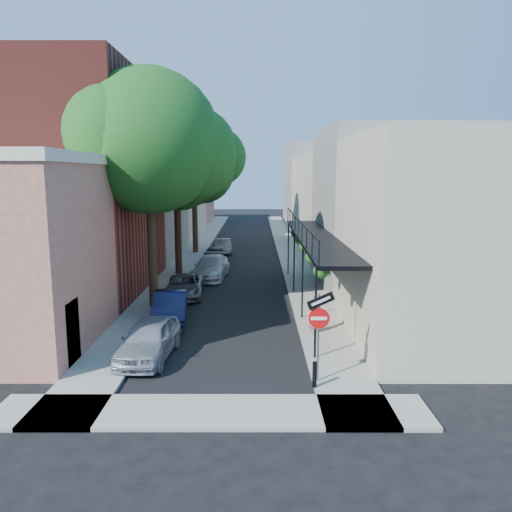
{
  "coord_description": "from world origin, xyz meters",
  "views": [
    {
      "loc": [
        1.23,
        -13.81,
        6.52
      ],
      "look_at": [
        1.22,
        8.76,
        2.8
      ],
      "focal_mm": 35.0,
      "sensor_mm": 36.0,
      "label": 1
    }
  ],
  "objects_px": {
    "sign_post": "(319,322)",
    "parked_car_a": "(149,339)",
    "oak_far": "(200,152)",
    "parked_car_f": "(223,246)",
    "oak_mid": "(183,165)",
    "parked_car_d": "(211,267)",
    "pedestrian": "(313,314)",
    "parked_car_c": "(185,286)",
    "parked_car_e": "(214,255)",
    "bollard": "(315,374)",
    "oak_near": "(159,145)",
    "parked_car_b": "(170,307)"
  },
  "relations": [
    {
      "from": "sign_post",
      "to": "bollard",
      "type": "xyz_separation_m",
      "value": [
        -0.16,
        -0.47,
        -1.52
      ]
    },
    {
      "from": "parked_car_b",
      "to": "bollard",
      "type": "bearing_deg",
      "value": -57.9
    },
    {
      "from": "oak_near",
      "to": "pedestrian",
      "type": "height_order",
      "value": "oak_near"
    },
    {
      "from": "bollard",
      "to": "oak_far",
      "type": "bearing_deg",
      "value": 103.35
    },
    {
      "from": "parked_car_b",
      "to": "parked_car_d",
      "type": "xyz_separation_m",
      "value": [
        0.97,
        9.45,
        0.03
      ]
    },
    {
      "from": "parked_car_d",
      "to": "parked_car_f",
      "type": "bearing_deg",
      "value": 94.35
    },
    {
      "from": "parked_car_d",
      "to": "parked_car_f",
      "type": "relative_size",
      "value": 1.38
    },
    {
      "from": "parked_car_a",
      "to": "parked_car_b",
      "type": "bearing_deg",
      "value": 94.3
    },
    {
      "from": "oak_far",
      "to": "parked_car_e",
      "type": "relative_size",
      "value": 3.45
    },
    {
      "from": "oak_far",
      "to": "pedestrian",
      "type": "relative_size",
      "value": 7.63
    },
    {
      "from": "oak_near",
      "to": "parked_car_d",
      "type": "distance_m",
      "value": 10.05
    },
    {
      "from": "bollard",
      "to": "parked_car_e",
      "type": "bearing_deg",
      "value": 102.53
    },
    {
      "from": "parked_car_a",
      "to": "parked_car_d",
      "type": "distance_m",
      "value": 13.89
    },
    {
      "from": "sign_post",
      "to": "parked_car_d",
      "type": "relative_size",
      "value": 0.62
    },
    {
      "from": "parked_car_b",
      "to": "parked_car_e",
      "type": "xyz_separation_m",
      "value": [
        0.66,
        15.11,
        -0.09
      ]
    },
    {
      "from": "oak_mid",
      "to": "parked_car_c",
      "type": "height_order",
      "value": "oak_mid"
    },
    {
      "from": "parked_car_a",
      "to": "pedestrian",
      "type": "relative_size",
      "value": 2.63
    },
    {
      "from": "parked_car_f",
      "to": "parked_car_c",
      "type": "bearing_deg",
      "value": -101.16
    },
    {
      "from": "sign_post",
      "to": "parked_car_d",
      "type": "bearing_deg",
      "value": 106.56
    },
    {
      "from": "parked_car_f",
      "to": "oak_far",
      "type": "bearing_deg",
      "value": 176.85
    },
    {
      "from": "oak_near",
      "to": "parked_car_f",
      "type": "relative_size",
      "value": 3.25
    },
    {
      "from": "oak_mid",
      "to": "parked_car_d",
      "type": "distance_m",
      "value": 6.7
    },
    {
      "from": "oak_far",
      "to": "pedestrian",
      "type": "xyz_separation_m",
      "value": [
        6.89,
        -21.52,
        -7.36
      ]
    },
    {
      "from": "oak_far",
      "to": "parked_car_f",
      "type": "relative_size",
      "value": 3.39
    },
    {
      "from": "oak_mid",
      "to": "parked_car_a",
      "type": "bearing_deg",
      "value": -86.88
    },
    {
      "from": "oak_mid",
      "to": "parked_car_c",
      "type": "xyz_separation_m",
      "value": [
        0.82,
        -5.95,
        -6.48
      ]
    },
    {
      "from": "sign_post",
      "to": "parked_car_c",
      "type": "height_order",
      "value": "sign_post"
    },
    {
      "from": "sign_post",
      "to": "parked_car_f",
      "type": "xyz_separation_m",
      "value": [
        -4.67,
        26.42,
        -1.46
      ]
    },
    {
      "from": "oak_far",
      "to": "parked_car_d",
      "type": "relative_size",
      "value": 2.45
    },
    {
      "from": "parked_car_b",
      "to": "sign_post",
      "type": "bearing_deg",
      "value": -55.19
    },
    {
      "from": "parked_car_b",
      "to": "pedestrian",
      "type": "distance_m",
      "value": 6.42
    },
    {
      "from": "parked_car_e",
      "to": "bollard",
      "type": "bearing_deg",
      "value": -75.11
    },
    {
      "from": "parked_car_e",
      "to": "pedestrian",
      "type": "distance_m",
      "value": 17.86
    },
    {
      "from": "oak_near",
      "to": "parked_car_c",
      "type": "height_order",
      "value": "oak_near"
    },
    {
      "from": "oak_near",
      "to": "parked_car_f",
      "type": "distance_m",
      "value": 18.72
    },
    {
      "from": "sign_post",
      "to": "parked_car_e",
      "type": "height_order",
      "value": "sign_post"
    },
    {
      "from": "parked_car_c",
      "to": "parked_car_e",
      "type": "bearing_deg",
      "value": 82.75
    },
    {
      "from": "bollard",
      "to": "parked_car_e",
      "type": "distance_m",
      "value": 22.79
    },
    {
      "from": "parked_car_e",
      "to": "oak_mid",
      "type": "bearing_deg",
      "value": -105.75
    },
    {
      "from": "parked_car_c",
      "to": "parked_car_b",
      "type": "bearing_deg",
      "value": -93.65
    },
    {
      "from": "parked_car_a",
      "to": "parked_car_d",
      "type": "xyz_separation_m",
      "value": [
        0.97,
        13.86,
        0.01
      ]
    },
    {
      "from": "oak_near",
      "to": "parked_car_c",
      "type": "distance_m",
      "value": 7.61
    },
    {
      "from": "oak_mid",
      "to": "parked_car_d",
      "type": "height_order",
      "value": "oak_mid"
    },
    {
      "from": "bollard",
      "to": "parked_car_b",
      "type": "relative_size",
      "value": 0.19
    },
    {
      "from": "parked_car_c",
      "to": "oak_mid",
      "type": "bearing_deg",
      "value": 94.18
    },
    {
      "from": "sign_post",
      "to": "parked_car_a",
      "type": "xyz_separation_m",
      "value": [
        -5.76,
        2.25,
        -1.34
      ]
    },
    {
      "from": "sign_post",
      "to": "oak_mid",
      "type": "height_order",
      "value": "oak_mid"
    },
    {
      "from": "sign_post",
      "to": "parked_car_c",
      "type": "distance_m",
      "value": 12.77
    },
    {
      "from": "oak_near",
      "to": "parked_car_a",
      "type": "distance_m",
      "value": 10.08
    },
    {
      "from": "parked_car_c",
      "to": "parked_car_f",
      "type": "bearing_deg",
      "value": 82.21
    }
  ]
}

